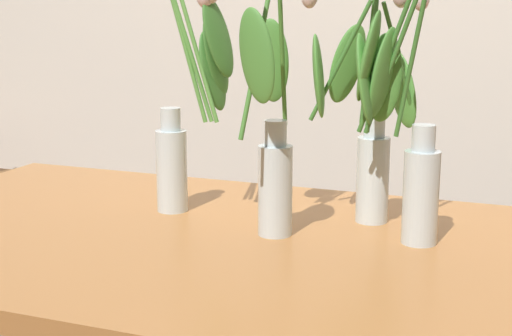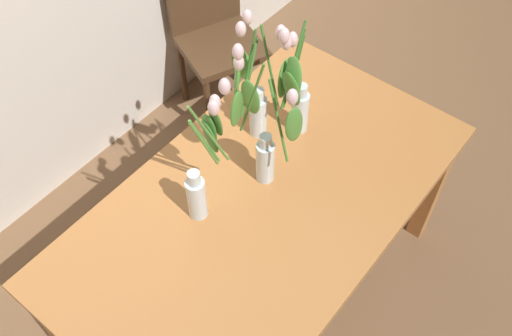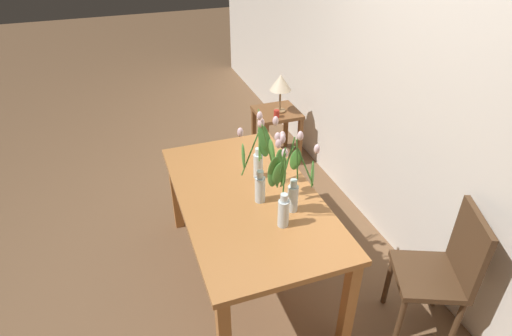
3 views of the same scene
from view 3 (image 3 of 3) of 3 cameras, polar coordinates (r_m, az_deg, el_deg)
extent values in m
plane|color=brown|center=(3.32, -0.96, -14.05)|extent=(18.00, 18.00, 0.00)
cube|color=silver|center=(3.10, 21.69, 10.33)|extent=(9.00, 0.10, 2.70)
cube|color=#B7753D|center=(2.83, -1.09, -4.03)|extent=(1.60, 0.90, 0.04)
cube|color=#B7753D|center=(3.57, -10.79, -3.27)|extent=(0.07, 0.07, 0.70)
cube|color=#B7753D|center=(3.72, 1.04, -0.98)|extent=(0.07, 0.07, 0.70)
cube|color=#B7753D|center=(2.73, 12.40, -17.39)|extent=(0.07, 0.07, 0.70)
cylinder|color=silver|center=(2.96, 0.30, 0.30)|extent=(0.07, 0.07, 0.18)
cylinder|color=silver|center=(2.90, 0.31, 2.22)|extent=(0.04, 0.04, 0.05)
cylinder|color=silver|center=(2.97, 0.30, -0.19)|extent=(0.06, 0.06, 0.11)
cylinder|color=#56933D|center=(2.75, 0.40, 4.43)|extent=(0.12, 0.04, 0.32)
ellipsoid|color=silver|center=(2.62, 0.50, 7.06)|extent=(0.04, 0.04, 0.06)
ellipsoid|color=#427F33|center=(2.71, 1.05, 4.24)|extent=(0.07, 0.10, 0.18)
cylinder|color=#56933D|center=(2.78, 0.55, 4.01)|extent=(0.10, 0.02, 0.27)
ellipsoid|color=silver|center=(2.67, 0.77, 6.13)|extent=(0.04, 0.04, 0.06)
ellipsoid|color=#427F33|center=(2.75, 1.29, 3.71)|extent=(0.05, 0.10, 0.18)
cylinder|color=#56933D|center=(2.79, 0.45, 3.98)|extent=(0.09, 0.03, 0.26)
ellipsoid|color=silver|center=(2.68, 0.58, 6.06)|extent=(0.04, 0.04, 0.06)
ellipsoid|color=#427F33|center=(2.77, 1.13, 3.18)|extent=(0.07, 0.08, 0.18)
cylinder|color=silver|center=(2.72, 0.55, -2.91)|extent=(0.07, 0.07, 0.18)
cylinder|color=silver|center=(2.66, 0.56, -0.89)|extent=(0.04, 0.04, 0.05)
cylinder|color=silver|center=(2.74, 0.55, -3.42)|extent=(0.06, 0.06, 0.11)
cylinder|color=#478433|center=(2.59, 1.66, 2.62)|extent=(0.02, 0.10, 0.35)
ellipsoid|color=silver|center=(2.52, 2.65, 6.38)|extent=(0.04, 0.04, 0.06)
ellipsoid|color=#4C8E38|center=(2.65, 2.13, 2.31)|extent=(0.08, 0.04, 0.17)
cylinder|color=#478433|center=(2.57, -0.84, 1.83)|extent=(0.03, 0.11, 0.30)
ellipsoid|color=silver|center=(2.49, -2.14, 4.84)|extent=(0.04, 0.04, 0.06)
ellipsoid|color=#4C8E38|center=(2.54, -1.71, 1.54)|extent=(0.10, 0.04, 0.18)
cylinder|color=silver|center=(2.53, 3.72, -6.13)|extent=(0.07, 0.07, 0.18)
cylinder|color=silver|center=(2.46, 3.81, -4.04)|extent=(0.04, 0.04, 0.05)
cylinder|color=silver|center=(2.55, 3.69, -6.66)|extent=(0.06, 0.06, 0.11)
cylinder|color=#3D752D|center=(2.42, 3.39, -0.41)|extent=(0.11, 0.01, 0.29)
ellipsoid|color=silver|center=(2.38, 3.04, 3.32)|extent=(0.04, 0.04, 0.06)
ellipsoid|color=#4C8E38|center=(2.44, 2.42, 0.02)|extent=(0.05, 0.09, 0.18)
cylinder|color=#3D752D|center=(2.41, 3.85, -1.08)|extent=(0.06, 0.02, 0.27)
ellipsoid|color=silver|center=(2.36, 3.91, 2.00)|extent=(0.04, 0.04, 0.06)
ellipsoid|color=#4C8E38|center=(2.45, 3.09, -0.76)|extent=(0.07, 0.10, 0.18)
cylinder|color=#3D752D|center=(2.42, 3.34, 0.00)|extent=(0.12, 0.01, 0.33)
ellipsoid|color=silver|center=(2.38, 2.94, 4.19)|extent=(0.04, 0.04, 0.06)
ellipsoid|color=#4C8E38|center=(2.47, 2.34, -0.73)|extent=(0.05, 0.09, 0.18)
cylinder|color=silver|center=(2.65, 4.98, -4.12)|extent=(0.07, 0.07, 0.18)
cylinder|color=silver|center=(2.59, 5.10, -2.08)|extent=(0.04, 0.04, 0.05)
cylinder|color=silver|center=(2.67, 4.95, -4.64)|extent=(0.06, 0.06, 0.11)
cylinder|color=#3D752D|center=(2.48, 4.28, 0.74)|extent=(0.01, 0.09, 0.33)
ellipsoid|color=silver|center=(2.38, 3.59, 3.94)|extent=(0.04, 0.04, 0.06)
ellipsoid|color=#4C8E38|center=(2.47, 3.66, -0.84)|extent=(0.08, 0.02, 0.17)
cylinder|color=#3D752D|center=(2.51, 6.71, 0.10)|extent=(0.07, 0.10, 0.25)
ellipsoid|color=silver|center=(2.44, 8.23, 2.55)|extent=(0.04, 0.04, 0.06)
ellipsoid|color=#4C8E38|center=(2.56, 7.63, -0.85)|extent=(0.11, 0.07, 0.18)
cylinder|color=#3D752D|center=(2.53, 5.58, 1.06)|extent=(0.04, 0.05, 0.31)
ellipsoid|color=silver|center=(2.47, 6.01, 4.35)|extent=(0.04, 0.04, 0.06)
ellipsoid|color=#4C8E38|center=(2.59, 5.37, 1.13)|extent=(0.11, 0.07, 0.18)
cylinder|color=#3D752D|center=(2.56, 4.29, 1.11)|extent=(0.12, 0.03, 0.25)
ellipsoid|color=silver|center=(2.54, 3.58, 4.36)|extent=(0.04, 0.04, 0.06)
ellipsoid|color=#4C8E38|center=(2.59, 3.24, 0.83)|extent=(0.05, 0.08, 0.18)
cube|color=#4C331E|center=(2.89, 22.23, -13.35)|extent=(0.52, 0.52, 0.04)
cylinder|color=#4C331E|center=(2.90, 18.80, -19.14)|extent=(0.04, 0.04, 0.43)
cylinder|color=#4C331E|center=(3.11, 17.42, -14.27)|extent=(0.04, 0.04, 0.43)
cylinder|color=#4C331E|center=(3.01, 25.39, -18.64)|extent=(0.04, 0.04, 0.43)
cylinder|color=#4C331E|center=(3.21, 23.48, -14.01)|extent=(0.04, 0.04, 0.43)
cube|color=#4C331E|center=(2.79, 26.83, -9.52)|extent=(0.38, 0.19, 0.46)
cube|color=brown|center=(4.43, 2.85, 7.51)|extent=(0.44, 0.44, 0.04)
cube|color=brown|center=(4.65, -0.30, 5.06)|extent=(0.04, 0.04, 0.51)
cube|color=brown|center=(4.34, 1.36, 2.87)|extent=(0.04, 0.04, 0.51)
cube|color=brown|center=(4.78, 4.04, 5.75)|extent=(0.04, 0.04, 0.51)
cube|color=brown|center=(4.47, 5.93, 3.66)|extent=(0.04, 0.04, 0.51)
cylinder|color=olive|center=(4.41, 3.22, 7.74)|extent=(0.12, 0.12, 0.02)
cylinder|color=olive|center=(4.36, 3.27, 9.16)|extent=(0.02, 0.02, 0.22)
cone|color=beige|center=(4.29, 3.35, 11.49)|extent=(0.22, 0.22, 0.16)
cylinder|color=#B72D23|center=(4.28, 2.79, 7.35)|extent=(0.06, 0.06, 0.07)
camera|label=1|loc=(2.10, -31.52, -8.79)|focal=52.46mm
camera|label=2|loc=(3.12, -23.59, 31.35)|focal=40.85mm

